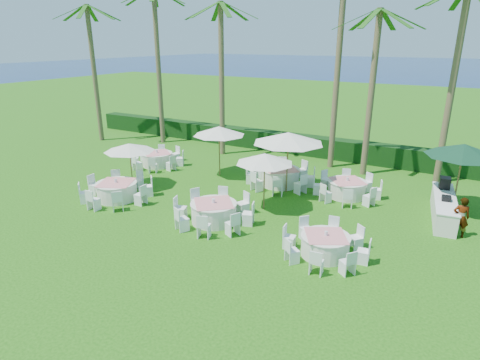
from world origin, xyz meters
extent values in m
plane|color=#194F0D|center=(0.00, 0.00, 0.00)|extent=(120.00, 120.00, 0.00)
cube|color=black|center=(0.00, 12.00, 0.60)|extent=(34.00, 1.00, 1.20)
plane|color=#072347|center=(0.00, 102.00, 0.00)|extent=(260.00, 260.00, 0.00)
cylinder|color=silver|center=(-4.64, 0.50, 0.39)|extent=(1.77, 1.77, 0.77)
cylinder|color=silver|center=(-4.64, 0.50, 0.78)|extent=(1.85, 1.85, 0.03)
cube|color=pink|center=(-4.64, 0.50, 0.81)|extent=(1.89, 1.89, 0.01)
cylinder|color=silver|center=(-4.64, 0.50, 0.89)|extent=(0.12, 0.12, 0.16)
cube|color=white|center=(-3.25, 0.54, 0.46)|extent=(0.44, 0.44, 0.92)
cube|color=white|center=(-3.69, 1.51, 0.46)|extent=(0.61, 0.61, 0.92)
cube|color=white|center=(-4.68, 1.89, 0.46)|extent=(0.44, 0.44, 0.92)
cube|color=white|center=(-5.65, 1.45, 0.46)|extent=(0.61, 0.61, 0.92)
cube|color=white|center=(-6.02, 0.46, 0.46)|extent=(0.44, 0.44, 0.92)
cube|color=white|center=(-5.59, -0.51, 0.46)|extent=(0.61, 0.61, 0.92)
cube|color=white|center=(-4.60, -0.89, 0.46)|extent=(0.44, 0.44, 0.92)
cube|color=white|center=(-3.63, -0.45, 0.46)|extent=(0.61, 0.61, 0.92)
cylinder|color=silver|center=(0.54, 0.63, 0.39)|extent=(1.79, 1.79, 0.78)
cylinder|color=silver|center=(0.54, 0.63, 0.79)|extent=(1.86, 1.86, 0.03)
cube|color=pink|center=(0.54, 0.63, 0.81)|extent=(2.03, 2.03, 0.01)
cylinder|color=silver|center=(0.54, 0.63, 0.90)|extent=(0.12, 0.12, 0.17)
cube|color=white|center=(1.86, 1.06, 0.47)|extent=(0.55, 0.55, 0.93)
cube|color=white|center=(1.17, 1.88, 0.47)|extent=(0.58, 0.58, 0.93)
cube|color=white|center=(0.11, 1.96, 0.47)|extent=(0.55, 0.55, 0.93)
cube|color=white|center=(-0.71, 1.27, 0.47)|extent=(0.58, 0.58, 0.93)
cube|color=white|center=(-0.79, 0.20, 0.47)|extent=(0.55, 0.55, 0.93)
cube|color=white|center=(-0.10, -0.61, 0.47)|extent=(0.58, 0.58, 0.93)
cube|color=white|center=(0.97, -0.69, 0.47)|extent=(0.55, 0.55, 0.93)
cube|color=white|center=(1.78, 0.00, 0.47)|extent=(0.58, 0.58, 0.93)
cylinder|color=silver|center=(5.26, 0.24, 0.35)|extent=(1.60, 1.60, 0.70)
cylinder|color=silver|center=(5.26, 0.24, 0.71)|extent=(1.67, 1.67, 0.03)
cube|color=pink|center=(5.26, 0.24, 0.73)|extent=(1.75, 1.75, 0.01)
cylinder|color=silver|center=(5.26, 0.24, 0.82)|extent=(0.11, 0.11, 0.15)
cube|color=white|center=(6.50, 0.37, 0.42)|extent=(0.43, 0.43, 0.84)
cube|color=white|center=(6.05, 1.21, 0.42)|extent=(0.55, 0.55, 0.84)
cube|color=white|center=(5.13, 1.49, 0.42)|extent=(0.43, 0.43, 0.84)
cube|color=white|center=(4.29, 1.03, 0.42)|extent=(0.55, 0.55, 0.84)
cube|color=white|center=(4.01, 0.11, 0.42)|extent=(0.43, 0.43, 0.84)
cube|color=white|center=(4.47, -0.73, 0.42)|extent=(0.55, 0.55, 0.84)
cube|color=white|center=(5.39, -1.01, 0.42)|extent=(0.43, 0.43, 0.84)
cube|color=white|center=(6.23, -0.55, 0.42)|extent=(0.55, 0.55, 0.84)
cylinder|color=silver|center=(-6.47, 5.44, 0.37)|extent=(1.69, 1.69, 0.73)
cylinder|color=silver|center=(-6.47, 5.44, 0.74)|extent=(1.76, 1.76, 0.03)
cube|color=pink|center=(-6.47, 5.44, 0.77)|extent=(1.91, 1.91, 0.01)
cylinder|color=silver|center=(-6.47, 5.44, 0.85)|extent=(0.12, 0.12, 0.16)
cube|color=white|center=(-5.33, 6.10, 0.44)|extent=(0.56, 0.56, 0.88)
cube|color=white|center=(-6.12, 6.71, 0.44)|extent=(0.50, 0.50, 0.88)
cube|color=white|center=(-7.12, 6.59, 0.44)|extent=(0.56, 0.56, 0.88)
cube|color=white|center=(-7.74, 5.79, 0.44)|extent=(0.50, 0.50, 0.88)
cube|color=white|center=(-7.61, 4.79, 0.44)|extent=(0.56, 0.56, 0.88)
cube|color=white|center=(-6.82, 4.17, 0.44)|extent=(0.50, 0.50, 0.88)
cube|color=white|center=(-5.82, 4.30, 0.44)|extent=(0.56, 0.56, 0.88)
cube|color=white|center=(-5.20, 5.10, 0.44)|extent=(0.50, 0.50, 0.88)
cylinder|color=silver|center=(1.07, 5.93, 0.41)|extent=(1.88, 1.88, 0.82)
cylinder|color=silver|center=(1.07, 5.93, 0.83)|extent=(1.96, 1.96, 0.03)
cube|color=pink|center=(1.07, 5.93, 0.85)|extent=(2.15, 2.15, 0.01)
cylinder|color=silver|center=(1.07, 5.93, 0.94)|extent=(0.13, 0.13, 0.17)
cube|color=white|center=(2.46, 6.42, 0.49)|extent=(0.59, 0.59, 0.98)
cube|color=white|center=(1.70, 7.26, 0.49)|extent=(0.61, 0.61, 0.98)
cube|color=white|center=(0.58, 7.31, 0.49)|extent=(0.59, 0.59, 0.98)
cube|color=white|center=(-0.26, 6.56, 0.49)|extent=(0.61, 0.61, 0.98)
cube|color=white|center=(-0.31, 5.43, 0.49)|extent=(0.59, 0.59, 0.98)
cube|color=white|center=(0.44, 4.59, 0.49)|extent=(0.61, 0.61, 0.98)
cube|color=white|center=(1.57, 4.54, 0.49)|extent=(0.59, 0.59, 0.98)
cube|color=white|center=(2.40, 5.29, 0.49)|extent=(0.61, 0.61, 0.98)
cylinder|color=silver|center=(4.43, 5.98, 0.37)|extent=(1.69, 1.69, 0.73)
cylinder|color=silver|center=(4.43, 5.98, 0.74)|extent=(1.76, 1.76, 0.03)
cube|color=pink|center=(4.43, 5.98, 0.77)|extent=(1.92, 1.92, 0.01)
cylinder|color=silver|center=(4.43, 5.98, 0.85)|extent=(0.12, 0.12, 0.16)
cube|color=white|center=(5.69, 6.36, 0.44)|extent=(0.51, 0.51, 0.88)
cube|color=white|center=(5.06, 7.14, 0.44)|extent=(0.56, 0.56, 0.88)
cube|color=white|center=(4.05, 7.25, 0.44)|extent=(0.51, 0.51, 0.88)
cube|color=white|center=(3.26, 6.61, 0.44)|extent=(0.56, 0.56, 0.88)
cube|color=white|center=(3.16, 5.60, 0.44)|extent=(0.51, 0.51, 0.88)
cube|color=white|center=(3.80, 4.82, 0.44)|extent=(0.56, 0.56, 0.88)
cube|color=white|center=(4.80, 4.71, 0.44)|extent=(0.51, 0.51, 0.88)
cube|color=white|center=(5.59, 5.35, 0.44)|extent=(0.56, 0.56, 0.88)
cylinder|color=brown|center=(-5.19, 2.06, 1.06)|extent=(0.05, 0.05, 2.13)
cone|color=silver|center=(-5.19, 2.06, 2.02)|extent=(2.43, 2.43, 0.38)
sphere|color=brown|center=(-5.19, 2.06, 2.15)|extent=(0.09, 0.09, 0.09)
cylinder|color=brown|center=(1.70, 2.80, 1.19)|extent=(0.06, 0.06, 2.38)
cone|color=silver|center=(1.70, 2.80, 2.26)|extent=(2.45, 2.45, 0.43)
sphere|color=brown|center=(1.70, 2.80, 2.41)|extent=(0.10, 0.10, 0.10)
cylinder|color=brown|center=(-2.37, 5.72, 1.28)|extent=(0.06, 0.06, 2.57)
cone|color=silver|center=(-2.37, 5.72, 2.44)|extent=(2.73, 2.73, 0.46)
sphere|color=brown|center=(-2.37, 5.72, 2.60)|extent=(0.10, 0.10, 0.10)
cylinder|color=brown|center=(1.75, 5.15, 1.40)|extent=(0.07, 0.07, 2.80)
cone|color=silver|center=(1.75, 5.15, 2.66)|extent=(3.31, 3.31, 0.50)
sphere|color=brown|center=(1.75, 5.15, 2.83)|extent=(0.11, 0.11, 0.11)
cylinder|color=brown|center=(8.85, 6.50, 1.42)|extent=(0.07, 0.07, 2.84)
cone|color=#0E3621|center=(8.85, 6.50, 2.69)|extent=(2.97, 2.97, 0.51)
sphere|color=brown|center=(8.85, 6.50, 2.87)|extent=(0.11, 0.11, 0.11)
cube|color=silver|center=(8.51, 5.54, 0.43)|extent=(1.21, 3.90, 0.86)
cube|color=white|center=(8.51, 5.54, 0.88)|extent=(1.27, 3.95, 0.04)
cube|color=black|center=(8.38, 6.69, 1.14)|extent=(0.49, 0.57, 0.48)
cube|color=black|center=(8.56, 5.16, 1.00)|extent=(0.37, 0.37, 0.19)
imported|color=gray|center=(9.14, 3.96, 0.78)|extent=(0.63, 0.48, 1.57)
cylinder|color=brown|center=(-9.88, 10.06, 5.02)|extent=(0.32, 0.32, 10.04)
cylinder|color=brown|center=(-4.53, 9.51, 4.51)|extent=(0.32, 0.32, 9.01)
cube|color=#194D13|center=(-3.47, 9.79, 8.53)|extent=(2.20, 0.82, 1.00)
cube|color=#194D13|center=(-4.24, 10.57, 8.53)|extent=(0.86, 2.20, 1.00)
cube|color=#194D13|center=(-5.30, 10.29, 8.53)|extent=(1.75, 1.77, 1.00)
cube|color=#194D13|center=(-5.59, 9.24, 8.53)|extent=(2.20, 0.82, 1.00)
cube|color=#194D13|center=(-4.82, 8.46, 8.53)|extent=(0.86, 2.20, 1.00)
cube|color=#194D13|center=(-3.76, 8.73, 8.53)|extent=(1.75, 1.77, 1.00)
cylinder|color=brown|center=(2.36, 10.15, 5.40)|extent=(0.32, 0.32, 10.80)
cylinder|color=brown|center=(4.31, 9.75, 4.18)|extent=(0.32, 0.32, 8.37)
cube|color=#194D13|center=(5.34, 10.14, 7.88)|extent=(2.16, 1.05, 1.00)
cube|color=#194D13|center=(4.49, 10.83, 7.88)|extent=(0.62, 2.22, 1.00)
cube|color=#194D13|center=(3.46, 10.44, 7.88)|extent=(1.89, 1.61, 1.00)
cube|color=#194D13|center=(3.29, 9.36, 7.88)|extent=(2.16, 1.05, 1.00)
cube|color=#194D13|center=(4.14, 8.67, 7.88)|extent=(0.62, 2.22, 1.00)
cube|color=#194D13|center=(5.17, 9.06, 7.88)|extent=(1.89, 1.61, 1.00)
cylinder|color=brown|center=(7.92, 10.18, 4.63)|extent=(0.32, 0.32, 9.27)
cylinder|color=brown|center=(-14.19, 8.36, 4.57)|extent=(0.32, 0.32, 9.14)
cube|color=#194D13|center=(-13.10, 8.43, 8.65)|extent=(2.22, 0.43, 1.00)
cube|color=#194D13|center=(-13.71, 9.34, 8.65)|extent=(1.22, 2.10, 1.00)
cube|color=#194D13|center=(-14.80, 9.27, 8.65)|extent=(1.46, 1.99, 1.00)
cube|color=#194D13|center=(-15.28, 8.29, 8.65)|extent=(2.22, 0.43, 1.00)
cube|color=#194D13|center=(-14.67, 7.37, 8.65)|extent=(1.22, 2.10, 1.00)
cube|color=#194D13|center=(-13.58, 7.45, 8.65)|extent=(1.46, 1.99, 1.00)
camera|label=1|loc=(8.65, -11.64, 6.90)|focal=30.00mm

